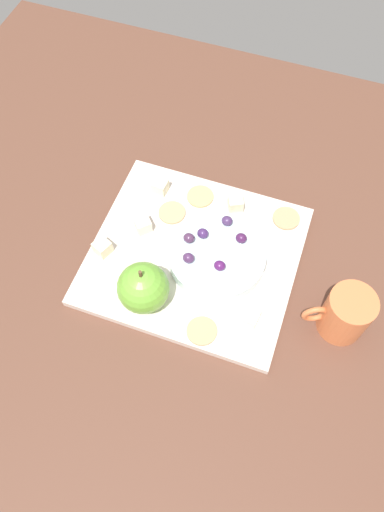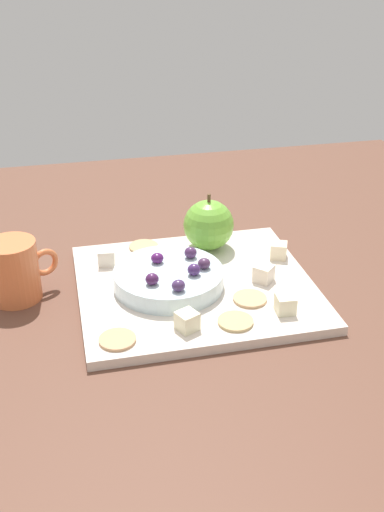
# 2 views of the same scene
# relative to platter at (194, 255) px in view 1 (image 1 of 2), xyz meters

# --- Properties ---
(table) EXTENTS (1.27, 1.08, 0.04)m
(table) POSITION_rel_platter_xyz_m (-0.04, 0.04, -0.03)
(table) COLOR brown
(table) RESTS_ON ground
(platter) EXTENTS (0.32, 0.29, 0.01)m
(platter) POSITION_rel_platter_xyz_m (0.00, 0.00, 0.00)
(platter) COLOR silver
(platter) RESTS_ON table
(serving_dish) EXTENTS (0.15, 0.15, 0.02)m
(serving_dish) POSITION_rel_platter_xyz_m (-0.04, 0.00, 0.02)
(serving_dish) COLOR silver
(serving_dish) RESTS_ON platter
(apple_whole) EXTENTS (0.08, 0.08, 0.08)m
(apple_whole) POSITION_rel_platter_xyz_m (0.04, 0.10, 0.05)
(apple_whole) COLOR #6FB739
(apple_whole) RESTS_ON platter
(apple_stem) EXTENTS (0.01, 0.01, 0.01)m
(apple_stem) POSITION_rel_platter_xyz_m (0.04, 0.10, 0.09)
(apple_stem) COLOR brown
(apple_stem) RESTS_ON apple_whole
(cheese_cube_0) EXTENTS (0.03, 0.03, 0.02)m
(cheese_cube_0) POSITION_rel_platter_xyz_m (-0.11, 0.08, 0.02)
(cheese_cube_0) COLOR silver
(cheese_cube_0) RESTS_ON platter
(cheese_cube_1) EXTENTS (0.03, 0.03, 0.02)m
(cheese_cube_1) POSITION_rel_platter_xyz_m (0.10, -0.10, 0.02)
(cheese_cube_1) COLOR #F9F2C5
(cheese_cube_1) RESTS_ON platter
(cheese_cube_2) EXTENTS (0.03, 0.03, 0.02)m
(cheese_cube_2) POSITION_rel_platter_xyz_m (0.14, 0.04, 0.02)
(cheese_cube_2) COLOR #F9E6BD
(cheese_cube_2) RESTS_ON platter
(cheese_cube_3) EXTENTS (0.03, 0.03, 0.02)m
(cheese_cube_3) POSITION_rel_platter_xyz_m (0.09, -0.02, 0.02)
(cheese_cube_3) COLOR #F5E5CD
(cheese_cube_3) RESTS_ON platter
(cheese_cube_4) EXTENTS (0.03, 0.03, 0.02)m
(cheese_cube_4) POSITION_rel_platter_xyz_m (-0.04, -0.11, 0.02)
(cheese_cube_4) COLOR #F1EBBF
(cheese_cube_4) RESTS_ON platter
(cracker_0) EXTENTS (0.04, 0.04, 0.00)m
(cracker_0) POSITION_rel_platter_xyz_m (-0.05, 0.12, 0.01)
(cracker_0) COLOR tan
(cracker_0) RESTS_ON platter
(cracker_1) EXTENTS (0.04, 0.04, 0.00)m
(cracker_1) POSITION_rel_platter_xyz_m (0.06, -0.06, 0.01)
(cracker_1) COLOR tan
(cracker_1) RESTS_ON platter
(cracker_2) EXTENTS (0.04, 0.04, 0.00)m
(cracker_2) POSITION_rel_platter_xyz_m (-0.12, -0.11, 0.01)
(cracker_2) COLOR tan
(cracker_2) RESTS_ON platter
(cracker_3) EXTENTS (0.04, 0.04, 0.00)m
(cracker_3) POSITION_rel_platter_xyz_m (0.03, -0.11, 0.01)
(cracker_3) COLOR tan
(cracker_3) RESTS_ON platter
(grape_0) EXTENTS (0.02, 0.02, 0.02)m
(grape_0) POSITION_rel_platter_xyz_m (-0.01, -0.02, 0.04)
(grape_0) COLOR #43265D
(grape_0) RESTS_ON serving_dish
(grape_1) EXTENTS (0.02, 0.02, 0.02)m
(grape_1) POSITION_rel_platter_xyz_m (-0.04, -0.06, 0.04)
(grape_1) COLOR #472E5A
(grape_1) RESTS_ON serving_dish
(grape_2) EXTENTS (0.02, 0.02, 0.02)m
(grape_2) POSITION_rel_platter_xyz_m (0.01, -0.01, 0.04)
(grape_2) COLOR #4B2C4C
(grape_2) RESTS_ON serving_dish
(grape_3) EXTENTS (0.02, 0.02, 0.02)m
(grape_3) POSITION_rel_platter_xyz_m (-0.00, 0.03, 0.04)
(grape_3) COLOR #4B2B55
(grape_3) RESTS_ON serving_dish
(grape_4) EXTENTS (0.02, 0.02, 0.02)m
(grape_4) POSITION_rel_platter_xyz_m (-0.07, -0.03, 0.04)
(grape_4) COLOR #471D4A
(grape_4) RESTS_ON serving_dish
(grape_5) EXTENTS (0.02, 0.02, 0.01)m
(grape_5) POSITION_rel_platter_xyz_m (-0.05, 0.02, 0.04)
(grape_5) COLOR #501B5A
(grape_5) RESTS_ON serving_dish
(cup) EXTENTS (0.10, 0.07, 0.09)m
(cup) POSITION_rel_platter_xyz_m (-0.24, 0.03, 0.04)
(cup) COLOR #E27441
(cup) RESTS_ON table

